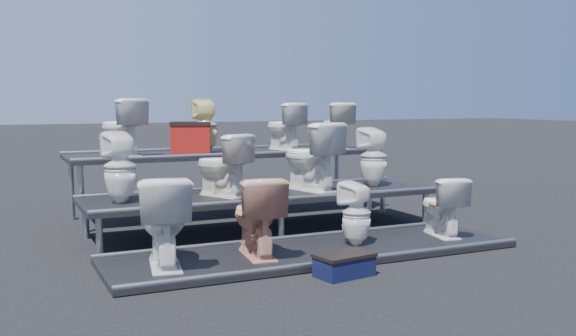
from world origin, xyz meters
name	(u,v)px	position (x,y,z in m)	size (l,w,h in m)	color
ground	(265,232)	(0.00, 0.00, 0.00)	(80.00, 80.00, 0.00)	black
tier_front	(315,252)	(0.00, -1.30, 0.03)	(4.20, 1.20, 0.06)	black
tier_mid	(264,212)	(0.00, 0.00, 0.23)	(4.20, 1.20, 0.46)	black
tier_back	(227,183)	(0.00, 1.30, 0.43)	(4.20, 1.20, 0.86)	black
toilet_0	(163,221)	(-1.54, -1.30, 0.47)	(0.46, 0.81, 0.83)	white
toilet_1	(256,216)	(-0.63, -1.30, 0.45)	(0.43, 0.76, 0.78)	tan
toilet_2	(356,213)	(0.48, -1.30, 0.39)	(0.30, 0.30, 0.66)	white
toilet_3	(442,206)	(1.58, -1.30, 0.39)	(0.37, 0.65, 0.66)	white
toilet_4	(120,167)	(-1.67, 0.00, 0.84)	(0.34, 0.35, 0.77)	white
toilet_5	(222,165)	(-0.53, 0.00, 0.82)	(0.40, 0.70, 0.72)	beige
toilet_6	(310,156)	(0.61, 0.00, 0.88)	(0.47, 0.82, 0.83)	white
toilet_7	(374,157)	(1.52, 0.00, 0.84)	(0.34, 0.35, 0.76)	white
toilet_8	(121,127)	(-1.41, 1.30, 1.22)	(0.40, 0.70, 0.72)	white
toilet_9	(205,126)	(-0.30, 1.30, 1.22)	(0.32, 0.33, 0.72)	beige
toilet_10	(284,127)	(0.85, 1.30, 1.19)	(0.37, 0.65, 0.66)	white
toilet_11	(336,125)	(1.69, 1.30, 1.19)	(0.37, 0.65, 0.67)	beige
red_crate	(191,139)	(-0.49, 1.36, 1.04)	(0.51, 0.41, 0.37)	#9D1211
step_stool	(344,266)	(-0.13, -2.11, 0.09)	(0.49, 0.29, 0.18)	black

